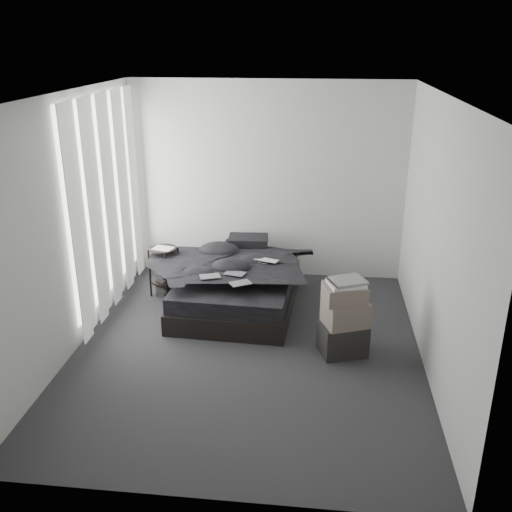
# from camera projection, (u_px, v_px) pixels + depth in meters

# --- Properties ---
(floor) EXTENTS (3.60, 4.20, 0.01)m
(floor) POSITION_uv_depth(u_px,v_px,m) (247.00, 349.00, 6.01)
(floor) COLOR #29292B
(floor) RESTS_ON ground
(ceiling) EXTENTS (3.60, 4.20, 0.01)m
(ceiling) POSITION_uv_depth(u_px,v_px,m) (246.00, 95.00, 5.08)
(ceiling) COLOR white
(ceiling) RESTS_ON ground
(wall_back) EXTENTS (3.60, 0.01, 2.60)m
(wall_back) POSITION_uv_depth(u_px,v_px,m) (267.00, 182.00, 7.49)
(wall_back) COLOR beige
(wall_back) RESTS_ON ground
(wall_front) EXTENTS (3.60, 0.01, 2.60)m
(wall_front) POSITION_uv_depth(u_px,v_px,m) (204.00, 340.00, 3.60)
(wall_front) COLOR beige
(wall_front) RESTS_ON ground
(wall_left) EXTENTS (0.01, 4.20, 2.60)m
(wall_left) POSITION_uv_depth(u_px,v_px,m) (70.00, 226.00, 5.73)
(wall_left) COLOR beige
(wall_left) RESTS_ON ground
(wall_right) EXTENTS (0.01, 4.20, 2.60)m
(wall_right) POSITION_uv_depth(u_px,v_px,m) (436.00, 240.00, 5.36)
(wall_right) COLOR beige
(wall_right) RESTS_ON ground
(window_left) EXTENTS (0.02, 2.00, 2.30)m
(window_left) POSITION_uv_depth(u_px,v_px,m) (103.00, 198.00, 6.55)
(window_left) COLOR white
(window_left) RESTS_ON wall_left
(curtain_left) EXTENTS (0.06, 2.12, 2.48)m
(curtain_left) POSITION_uv_depth(u_px,v_px,m) (108.00, 204.00, 6.57)
(curtain_left) COLOR white
(curtain_left) RESTS_ON wall_left
(bed) EXTENTS (1.43, 1.85, 0.24)m
(bed) POSITION_uv_depth(u_px,v_px,m) (237.00, 297.00, 6.94)
(bed) COLOR black
(bed) RESTS_ON floor
(mattress) EXTENTS (1.38, 1.79, 0.19)m
(mattress) POSITION_uv_depth(u_px,v_px,m) (237.00, 280.00, 6.86)
(mattress) COLOR black
(mattress) RESTS_ON bed
(duvet) EXTENTS (1.39, 1.59, 0.21)m
(duvet) POSITION_uv_depth(u_px,v_px,m) (236.00, 267.00, 6.75)
(duvet) COLOR black
(duvet) RESTS_ON mattress
(pillow_lower) EXTENTS (0.55, 0.39, 0.12)m
(pillow_lower) POSITION_uv_depth(u_px,v_px,m) (244.00, 248.00, 7.45)
(pillow_lower) COLOR black
(pillow_lower) RESTS_ON mattress
(pillow_upper) EXTENTS (0.52, 0.37, 0.11)m
(pillow_upper) POSITION_uv_depth(u_px,v_px,m) (248.00, 241.00, 7.38)
(pillow_upper) COLOR black
(pillow_upper) RESTS_ON pillow_lower
(laptop) EXTENTS (0.33, 0.27, 0.02)m
(laptop) POSITION_uv_depth(u_px,v_px,m) (265.00, 257.00, 6.74)
(laptop) COLOR silver
(laptop) RESTS_ON duvet
(comic_a) EXTENTS (0.26, 0.21, 0.01)m
(comic_a) POSITION_uv_depth(u_px,v_px,m) (210.00, 271.00, 6.35)
(comic_a) COLOR black
(comic_a) RESTS_ON duvet
(comic_b) EXTENTS (0.26, 0.20, 0.01)m
(comic_b) POSITION_uv_depth(u_px,v_px,m) (235.00, 268.00, 6.43)
(comic_b) COLOR black
(comic_b) RESTS_ON duvet
(comic_c) EXTENTS (0.27, 0.24, 0.01)m
(comic_c) POSITION_uv_depth(u_px,v_px,m) (240.00, 277.00, 6.17)
(comic_c) COLOR black
(comic_c) RESTS_ON duvet
(side_stand) EXTENTS (0.45, 0.45, 0.62)m
(side_stand) POSITION_uv_depth(u_px,v_px,m) (164.00, 272.00, 7.18)
(side_stand) COLOR black
(side_stand) RESTS_ON floor
(papers) EXTENTS (0.28, 0.23, 0.01)m
(papers) POSITION_uv_depth(u_px,v_px,m) (163.00, 249.00, 7.05)
(papers) COLOR white
(papers) RESTS_ON side_stand
(floor_books) EXTENTS (0.17, 0.22, 0.13)m
(floor_books) POSITION_uv_depth(u_px,v_px,m) (164.00, 290.00, 7.26)
(floor_books) COLOR black
(floor_books) RESTS_ON floor
(box_lower) EXTENTS (0.54, 0.48, 0.34)m
(box_lower) POSITION_uv_depth(u_px,v_px,m) (343.00, 338.00, 5.90)
(box_lower) COLOR black
(box_lower) RESTS_ON floor
(box_mid) EXTENTS (0.52, 0.47, 0.26)m
(box_mid) POSITION_uv_depth(u_px,v_px,m) (346.00, 313.00, 5.78)
(box_mid) COLOR #61564C
(box_mid) RESTS_ON box_lower
(box_upper) EXTENTS (0.48, 0.42, 0.18)m
(box_upper) POSITION_uv_depth(u_px,v_px,m) (345.00, 293.00, 5.71)
(box_upper) COLOR #61564C
(box_upper) RESTS_ON box_mid
(art_book_white) EXTENTS (0.41, 0.37, 0.03)m
(art_book_white) POSITION_uv_depth(u_px,v_px,m) (346.00, 283.00, 5.67)
(art_book_white) COLOR silver
(art_book_white) RESTS_ON box_upper
(art_book_snake) EXTENTS (0.42, 0.38, 0.03)m
(art_book_snake) POSITION_uv_depth(u_px,v_px,m) (348.00, 281.00, 5.65)
(art_book_snake) COLOR silver
(art_book_snake) RESTS_ON art_book_white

